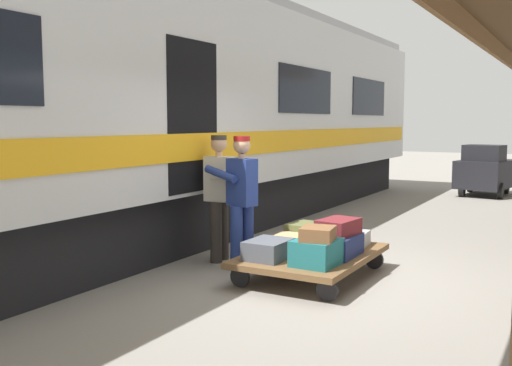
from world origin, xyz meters
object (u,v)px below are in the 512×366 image
train_car (109,109)px  luggage_cart (311,256)px  suitcase_tan_vintage (289,243)px  suitcase_brown_leather (318,234)px  suitcase_teal_softside (316,252)px  suitcase_maroon_trunk (338,227)px  porter_by_door (220,193)px  porter_in_overalls (241,197)px  baggage_tug (485,171)px  suitcase_olive_duffel (307,233)px  suitcase_slate_roller (268,249)px  suitcase_navy_fabric (335,245)px  suitcase_gray_aluminum (351,240)px

train_car → luggage_cart: bearing=-179.4°
luggage_cart → suitcase_tan_vintage: size_ratio=3.14×
suitcase_brown_leather → luggage_cart: bearing=-59.9°
suitcase_teal_softside → suitcase_maroon_trunk: (-0.04, -0.56, 0.20)m
suitcase_teal_softside → porter_by_door: (1.71, -0.70, 0.48)m
porter_in_overalls → baggage_tug: (-1.61, -9.37, -0.30)m
suitcase_brown_leather → baggage_tug: 9.91m
suitcase_olive_duffel → baggage_tug: size_ratio=0.25×
suitcase_slate_roller → suitcase_maroon_trunk: suitcase_maroon_trunk is taller
suitcase_teal_softside → suitcase_olive_duffel: size_ratio=1.11×
suitcase_navy_fabric → suitcase_brown_leather: 0.62m
train_car → suitcase_olive_duffel: (-2.90, -0.57, -1.63)m
suitcase_olive_duffel → suitcase_tan_vintage: size_ratio=0.75×
luggage_cart → suitcase_navy_fabric: suitcase_navy_fabric is taller
suitcase_teal_softside → suitcase_navy_fabric: (0.00, -0.54, -0.02)m
suitcase_maroon_trunk → train_car: bearing=0.9°
porter_by_door → suitcase_teal_softside: bearing=157.7°
train_car → suitcase_olive_duffel: bearing=-168.9°
suitcase_olive_duffel → suitcase_navy_fabric: suitcase_navy_fabric is taller
train_car → suitcase_maroon_trunk: (-3.54, -0.05, -1.41)m
suitcase_teal_softside → suitcase_tan_vintage: suitcase_teal_softside is taller
luggage_cart → suitcase_slate_roller: 0.64m
suitcase_brown_leather → porter_in_overalls: porter_in_overalls is taller
luggage_cart → suitcase_tan_vintage: (0.30, -0.00, 0.13)m
suitcase_slate_roller → suitcase_olive_duffel: (0.00, -1.08, 0.01)m
suitcase_maroon_trunk → porter_by_door: (1.75, -0.14, 0.28)m
train_car → porter_by_door: bearing=-173.8°
suitcase_slate_roller → suitcase_navy_fabric: bearing=-138.3°
suitcase_teal_softside → suitcase_slate_roller: bearing=0.0°
suitcase_gray_aluminum → porter_by_door: 1.83m
suitcase_teal_softside → suitcase_olive_duffel: (0.60, -1.08, -0.02)m
suitcase_teal_softside → suitcase_navy_fabric: size_ratio=0.82×
suitcase_tan_vintage → porter_in_overalls: 0.86m
train_car → suitcase_navy_fabric: 3.86m
train_car → suitcase_gray_aluminum: 3.92m
suitcase_gray_aluminum → suitcase_brown_leather: (-0.03, 1.11, 0.27)m
suitcase_slate_roller → suitcase_gray_aluminum: 1.23m
suitcase_teal_softside → porter_by_door: bearing=-22.3°
train_car → suitcase_maroon_trunk: size_ratio=38.47×
suitcase_gray_aluminum → suitcase_maroon_trunk: size_ratio=1.16×
train_car → baggage_tug: size_ratio=11.00×
suitcase_olive_duffel → suitcase_brown_leather: (-0.63, 1.11, 0.24)m
suitcase_olive_duffel → porter_in_overalls: bearing=41.1°
suitcase_slate_roller → suitcase_tan_vintage: bearing=-90.0°
train_car → porter_in_overalls: (-2.23, 0.01, -1.14)m
porter_by_door → suitcase_navy_fabric: bearing=174.6°
train_car → porter_by_door: (-1.79, -0.19, -1.14)m
train_car → suitcase_maroon_trunk: bearing=-179.1°
luggage_cart → suitcase_gray_aluminum: 0.63m
luggage_cart → suitcase_olive_duffel: size_ratio=4.19×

